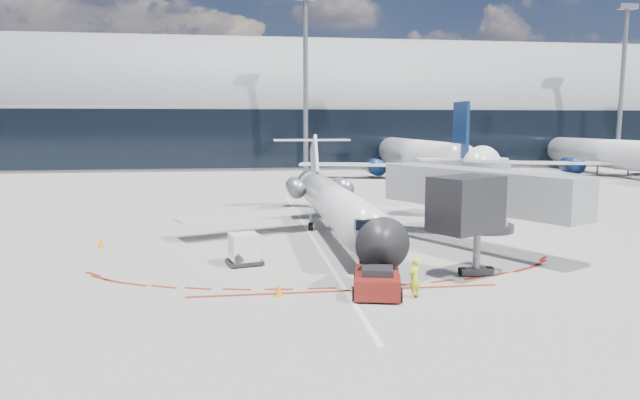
{
  "coord_description": "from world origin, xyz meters",
  "views": [
    {
      "loc": [
        -4.51,
        -35.58,
        7.38
      ],
      "look_at": [
        0.02,
        -3.03,
        2.94
      ],
      "focal_mm": 32.0,
      "sensor_mm": 36.0,
      "label": 1
    }
  ],
  "objects": [
    {
      "name": "regional_jet",
      "position": [
        1.55,
        1.73,
        2.16
      ],
      "size": [
        20.96,
        25.84,
        6.47
      ],
      "color": "silver",
      "rests_on": "ground"
    },
    {
      "name": "bg_airliner_2",
      "position": [
        47.87,
        39.74,
        5.95
      ],
      "size": [
        36.79,
        38.96,
        11.9
      ],
      "primitive_type": null,
      "color": "silver",
      "rests_on": "ground"
    },
    {
      "name": "uld_container",
      "position": [
        -4.42,
        -6.11,
        0.82
      ],
      "size": [
        2.08,
        1.89,
        1.66
      ],
      "rotation": [
        0.0,
        0.0,
        0.25
      ],
      "color": "black",
      "rests_on": "ground"
    },
    {
      "name": "safety_cone_right",
      "position": [
        -2.99,
        -11.8,
        0.26
      ],
      "size": [
        0.38,
        0.38,
        0.53
      ],
      "primitive_type": "cone",
      "color": "orange",
      "rests_on": "ground"
    },
    {
      "name": "safety_cone_left",
      "position": [
        -12.88,
        -0.76,
        0.27
      ],
      "size": [
        0.39,
        0.39,
        0.54
      ],
      "primitive_type": "cone",
      "color": "orange",
      "rests_on": "ground"
    },
    {
      "name": "ground",
      "position": [
        0.0,
        0.0,
        0.0
      ],
      "size": [
        260.0,
        260.0,
        0.0
      ],
      "primitive_type": "plane",
      "color": "gray",
      "rests_on": "ground"
    },
    {
      "name": "bg_airliner_1",
      "position": [
        19.28,
        40.1,
        6.06
      ],
      "size": [
        37.44,
        39.64,
        12.11
      ],
      "primitive_type": null,
      "color": "silver",
      "rests_on": "ground"
    },
    {
      "name": "pushback_tug",
      "position": [
        1.25,
        -12.15,
        0.56
      ],
      "size": [
        2.64,
        4.96,
        1.26
      ],
      "rotation": [
        0.0,
        0.0,
        -0.23
      ],
      "color": "#57130C",
      "rests_on": "ground"
    },
    {
      "name": "terminal_building",
      "position": [
        0.0,
        64.97,
        8.52
      ],
      "size": [
        150.0,
        24.15,
        24.0
      ],
      "color": "gray",
      "rests_on": "ground"
    },
    {
      "name": "light_mast_centre",
      "position": [
        5.0,
        48.0,
        12.5
      ],
      "size": [
        0.7,
        0.7,
        25.0
      ],
      "primitive_type": "cylinder",
      "color": "slate",
      "rests_on": "ground"
    },
    {
      "name": "ramp_worker",
      "position": [
        2.68,
        -12.93,
        0.88
      ],
      "size": [
        0.76,
        0.74,
        1.76
      ],
      "primitive_type": "imported",
      "rotation": [
        0.0,
        0.0,
        3.88
      ],
      "color": "#E5F619",
      "rests_on": "ground"
    },
    {
      "name": "jet_bridge",
      "position": [
        9.79,
        -3.01,
        3.01
      ],
      "size": [
        10.03,
        15.2,
        4.9
      ],
      "color": "#999CA1",
      "rests_on": "ground"
    },
    {
      "name": "light_mast_east",
      "position": [
        55.0,
        48.0,
        12.5
      ],
      "size": [
        0.7,
        0.7,
        25.0
      ],
      "primitive_type": "cylinder",
      "color": "slate",
      "rests_on": "ground"
    },
    {
      "name": "apron_centerline",
      "position": [
        0.0,
        2.0,
        0.01
      ],
      "size": [
        0.25,
        40.0,
        0.01
      ],
      "primitive_type": "cube",
      "color": "silver",
      "rests_on": "ground"
    },
    {
      "name": "apron_stop_bar",
      "position": [
        0.0,
        -11.5,
        0.01
      ],
      "size": [
        14.0,
        0.25,
        0.01
      ],
      "primitive_type": "cube",
      "color": "maroon",
      "rests_on": "ground"
    }
  ]
}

